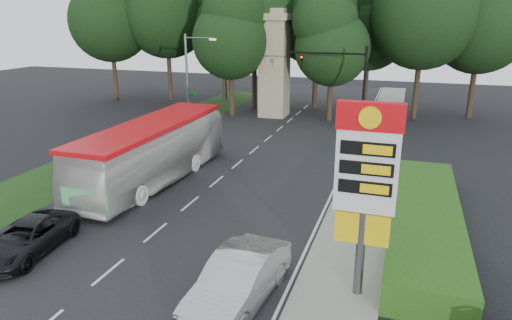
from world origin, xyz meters
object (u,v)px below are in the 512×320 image
(streetlight_signs, at_px, (189,78))
(sedan_silver, at_px, (238,280))
(traffic_signal_mast, at_px, (347,79))
(transit_bus, at_px, (153,153))
(gas_station_pylon, at_px, (366,176))
(suv_charcoal, at_px, (26,238))
(monument, at_px, (274,63))

(streetlight_signs, relative_size, sedan_silver, 1.49)
(traffic_signal_mast, xyz_separation_m, transit_bus, (-9.18, -14.01, -2.90))
(sedan_silver, bearing_deg, traffic_signal_mast, 94.90)
(gas_station_pylon, xyz_separation_m, suv_charcoal, (-13.27, -1.24, -3.77))
(monument, bearing_deg, sedan_silver, -76.01)
(transit_bus, xyz_separation_m, suv_charcoal, (-0.57, -9.24, -1.10))
(monument, bearing_deg, traffic_signal_mast, -38.00)
(gas_station_pylon, distance_m, traffic_signal_mast, 22.29)
(transit_bus, xyz_separation_m, sedan_silver, (8.91, -9.74, -0.89))
(traffic_signal_mast, relative_size, sedan_silver, 1.34)
(monument, xyz_separation_m, sedan_silver, (7.41, -29.75, -4.22))
(monument, xyz_separation_m, suv_charcoal, (-2.07, -29.25, -4.43))
(traffic_signal_mast, distance_m, monument, 9.76)
(traffic_signal_mast, bearing_deg, monument, 142.00)
(gas_station_pylon, height_order, transit_bus, gas_station_pylon)
(traffic_signal_mast, relative_size, monument, 0.72)
(streetlight_signs, relative_size, monument, 0.80)
(traffic_signal_mast, relative_size, suv_charcoal, 1.48)
(sedan_silver, xyz_separation_m, suv_charcoal, (-9.48, 0.50, -0.21))
(traffic_signal_mast, height_order, streetlight_signs, streetlight_signs)
(traffic_signal_mast, xyz_separation_m, sedan_silver, (-0.27, -23.75, -3.79))
(monument, relative_size, suv_charcoal, 2.06)
(gas_station_pylon, height_order, streetlight_signs, streetlight_signs)
(sedan_silver, bearing_deg, monument, 109.54)
(gas_station_pylon, height_order, sedan_silver, gas_station_pylon)
(sedan_silver, bearing_deg, suv_charcoal, -177.49)
(sedan_silver, height_order, suv_charcoal, sedan_silver)
(gas_station_pylon, distance_m, monument, 30.17)
(monument, relative_size, sedan_silver, 1.87)
(streetlight_signs, bearing_deg, monument, 58.03)
(streetlight_signs, height_order, monument, monument)
(gas_station_pylon, height_order, suv_charcoal, gas_station_pylon)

